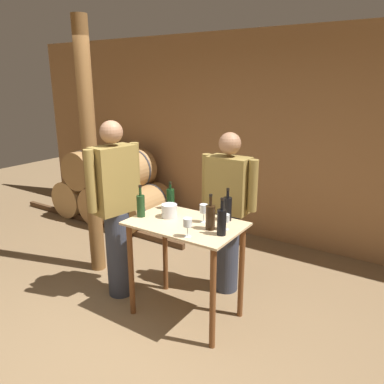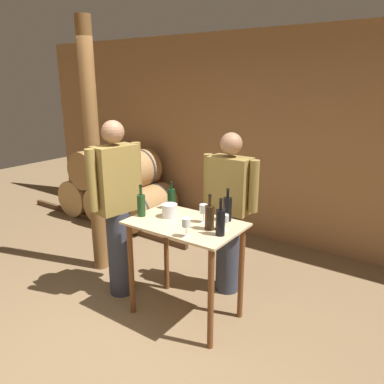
{
  "view_description": "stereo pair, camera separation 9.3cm",
  "coord_description": "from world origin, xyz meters",
  "px_view_note": "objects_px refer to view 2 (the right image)",
  "views": [
    {
      "loc": [
        1.84,
        -1.68,
        2.09
      ],
      "look_at": [
        0.14,
        0.91,
        1.16
      ],
      "focal_mm": 35.0,
      "sensor_mm": 36.0,
      "label": 1
    },
    {
      "loc": [
        1.91,
        -1.63,
        2.09
      ],
      "look_at": [
        0.14,
        0.91,
        1.16
      ],
      "focal_mm": 35.0,
      "sensor_mm": 36.0,
      "label": 2
    }
  ],
  "objects_px": {
    "wine_bottle_far_right": "(220,222)",
    "ice_bucket": "(170,211)",
    "wooden_post": "(93,152)",
    "wine_glass_near_right": "(225,219)",
    "wine_bottle_left": "(171,198)",
    "wine_bottle_far_left": "(141,205)",
    "wine_bottle_right": "(227,208)",
    "person_visitor_with_scarf": "(229,211)",
    "person_host": "(117,206)",
    "wine_bottle_center": "(210,217)",
    "wine_glass_near_center": "(186,223)",
    "wine_glass_near_left": "(203,209)"
  },
  "relations": [
    {
      "from": "wine_bottle_far_right",
      "to": "ice_bucket",
      "type": "bearing_deg",
      "value": 170.58
    },
    {
      "from": "wooden_post",
      "to": "wine_glass_near_right",
      "type": "bearing_deg",
      "value": -4.77
    },
    {
      "from": "wooden_post",
      "to": "wine_bottle_left",
      "type": "bearing_deg",
      "value": 1.63
    },
    {
      "from": "wine_bottle_far_left",
      "to": "wine_bottle_right",
      "type": "xyz_separation_m",
      "value": [
        0.69,
        0.34,
        0.0
      ]
    },
    {
      "from": "wine_bottle_right",
      "to": "ice_bucket",
      "type": "bearing_deg",
      "value": -155.37
    },
    {
      "from": "wine_glass_near_right",
      "to": "person_visitor_with_scarf",
      "type": "relative_size",
      "value": 0.08
    },
    {
      "from": "wine_bottle_right",
      "to": "person_host",
      "type": "xyz_separation_m",
      "value": [
        -1.03,
        -0.31,
        -0.1
      ]
    },
    {
      "from": "wine_bottle_center",
      "to": "wine_bottle_left",
      "type": "bearing_deg",
      "value": 157.98
    },
    {
      "from": "wine_bottle_right",
      "to": "wine_glass_near_right",
      "type": "relative_size",
      "value": 2.17
    },
    {
      "from": "wine_bottle_far_right",
      "to": "wooden_post",
      "type": "bearing_deg",
      "value": 171.73
    },
    {
      "from": "person_host",
      "to": "wine_glass_near_right",
      "type": "bearing_deg",
      "value": 5.48
    },
    {
      "from": "wine_glass_near_right",
      "to": "person_visitor_with_scarf",
      "type": "bearing_deg",
      "value": 115.7
    },
    {
      "from": "wine_bottle_left",
      "to": "wine_glass_near_right",
      "type": "height_order",
      "value": "wine_bottle_left"
    },
    {
      "from": "wine_bottle_center",
      "to": "ice_bucket",
      "type": "distance_m",
      "value": 0.46
    },
    {
      "from": "wooden_post",
      "to": "person_host",
      "type": "relative_size",
      "value": 1.55
    },
    {
      "from": "wine_bottle_center",
      "to": "wine_glass_near_right",
      "type": "relative_size",
      "value": 2.26
    },
    {
      "from": "wine_bottle_center",
      "to": "person_host",
      "type": "distance_m",
      "value": 1.02
    },
    {
      "from": "wine_glass_near_right",
      "to": "wine_bottle_far_right",
      "type": "bearing_deg",
      "value": -77.69
    },
    {
      "from": "ice_bucket",
      "to": "wine_bottle_left",
      "type": "bearing_deg",
      "value": 123.52
    },
    {
      "from": "wine_bottle_right",
      "to": "wine_bottle_far_right",
      "type": "relative_size",
      "value": 0.95
    },
    {
      "from": "wooden_post",
      "to": "wine_bottle_far_right",
      "type": "distance_m",
      "value": 1.78
    },
    {
      "from": "wine_bottle_far_right",
      "to": "person_host",
      "type": "xyz_separation_m",
      "value": [
        -1.15,
        0.0,
        -0.1
      ]
    },
    {
      "from": "wine_glass_near_right",
      "to": "person_visitor_with_scarf",
      "type": "height_order",
      "value": "person_visitor_with_scarf"
    },
    {
      "from": "wine_bottle_far_right",
      "to": "person_host",
      "type": "distance_m",
      "value": 1.15
    },
    {
      "from": "wine_bottle_left",
      "to": "wine_bottle_far_left",
      "type": "bearing_deg",
      "value": -107.87
    },
    {
      "from": "wine_bottle_left",
      "to": "wine_bottle_center",
      "type": "xyz_separation_m",
      "value": [
        0.57,
        -0.23,
        0.01
      ]
    },
    {
      "from": "ice_bucket",
      "to": "person_visitor_with_scarf",
      "type": "xyz_separation_m",
      "value": [
        0.29,
        0.57,
        -0.11
      ]
    },
    {
      "from": "wine_bottle_far_left",
      "to": "person_host",
      "type": "bearing_deg",
      "value": 174.86
    },
    {
      "from": "wine_bottle_left",
      "to": "person_host",
      "type": "relative_size",
      "value": 0.15
    },
    {
      "from": "wine_bottle_far_left",
      "to": "wine_bottle_center",
      "type": "height_order",
      "value": "wine_bottle_center"
    },
    {
      "from": "wine_bottle_far_left",
      "to": "wine_bottle_center",
      "type": "xyz_separation_m",
      "value": [
        0.67,
        0.08,
        0.0
      ]
    },
    {
      "from": "wine_bottle_right",
      "to": "ice_bucket",
      "type": "relative_size",
      "value": 2.09
    },
    {
      "from": "wine_bottle_left",
      "to": "wine_glass_near_center",
      "type": "bearing_deg",
      "value": -42.53
    },
    {
      "from": "wine_glass_near_left",
      "to": "wooden_post",
      "type": "bearing_deg",
      "value": 176.25
    },
    {
      "from": "wine_glass_near_right",
      "to": "ice_bucket",
      "type": "distance_m",
      "value": 0.56
    },
    {
      "from": "wine_bottle_left",
      "to": "wine_bottle_right",
      "type": "bearing_deg",
      "value": 2.9
    },
    {
      "from": "wine_bottle_far_right",
      "to": "wine_glass_near_right",
      "type": "distance_m",
      "value": 0.11
    },
    {
      "from": "wine_bottle_right",
      "to": "wine_glass_near_left",
      "type": "bearing_deg",
      "value": -133.17
    },
    {
      "from": "wine_glass_near_center",
      "to": "wine_glass_near_right",
      "type": "height_order",
      "value": "wine_glass_near_center"
    },
    {
      "from": "wine_bottle_right",
      "to": "wine_glass_near_right",
      "type": "distance_m",
      "value": 0.22
    },
    {
      "from": "wine_bottle_far_left",
      "to": "wine_glass_near_left",
      "type": "bearing_deg",
      "value": 18.72
    },
    {
      "from": "wine_glass_near_center",
      "to": "person_host",
      "type": "bearing_deg",
      "value": 169.08
    },
    {
      "from": "wine_bottle_right",
      "to": "wine_glass_near_center",
      "type": "relative_size",
      "value": 1.88
    },
    {
      "from": "wooden_post",
      "to": "person_host",
      "type": "xyz_separation_m",
      "value": [
        0.59,
        -0.25,
        -0.42
      ]
    },
    {
      "from": "wine_bottle_left",
      "to": "person_host",
      "type": "distance_m",
      "value": 0.53
    },
    {
      "from": "wine_bottle_far_left",
      "to": "wine_glass_near_right",
      "type": "relative_size",
      "value": 2.18
    },
    {
      "from": "wine_bottle_center",
      "to": "wine_glass_near_right",
      "type": "xyz_separation_m",
      "value": [
        0.11,
        0.06,
        -0.01
      ]
    },
    {
      "from": "wine_glass_near_left",
      "to": "wine_bottle_left",
      "type": "bearing_deg",
      "value": 164.19
    },
    {
      "from": "wooden_post",
      "to": "wine_bottle_center",
      "type": "bearing_deg",
      "value": -7.21
    },
    {
      "from": "wine_glass_near_left",
      "to": "ice_bucket",
      "type": "height_order",
      "value": "wine_glass_near_left"
    }
  ]
}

